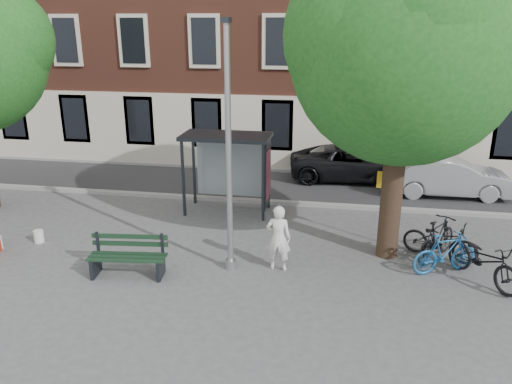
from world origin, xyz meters
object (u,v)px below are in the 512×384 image
object	(u,v)px
lamppost	(229,164)
bench	(128,258)
painter	(278,238)
car_dark	(352,163)
bike_b	(445,253)
bus_shelter	(239,156)
bike_c	(484,260)
bike_d	(437,239)
bike_a	(440,240)
notice_sign	(383,190)
car_silver	(449,176)

from	to	relation	value
lamppost	bench	world-z (taller)	lamppost
painter	car_dark	world-z (taller)	painter
bike_b	bus_shelter	bearing A→B (deg)	35.37
bike_c	car_dark	distance (m)	8.57
bus_shelter	bike_d	size ratio (longest dim) A/B	1.47
bike_a	notice_sign	world-z (taller)	notice_sign
bike_d	notice_sign	size ratio (longest dim) A/B	0.92
lamppost	notice_sign	size ratio (longest dim) A/B	2.90
lamppost	bench	size ratio (longest dim) A/B	3.09
painter	bike_d	size ratio (longest dim) A/B	0.89
lamppost	bike_b	distance (m)	5.83
bus_shelter	bike_a	distance (m)	6.65
car_dark	bench	bearing A→B (deg)	145.45
bike_d	car_dark	xyz separation A→B (m)	(-2.15, 6.94, 0.10)
lamppost	bus_shelter	xyz separation A→B (m)	(-0.61, 4.11, -0.87)
bike_a	bike_d	distance (m)	0.17
lamppost	painter	xyz separation A→B (m)	(1.20, 0.18, -1.92)
bench	bike_a	world-z (taller)	bike_a
bike_a	car_silver	world-z (taller)	car_silver
bench	bike_b	distance (m)	7.91
car_dark	notice_sign	world-z (taller)	notice_sign
bench	bike_c	world-z (taller)	bike_c
lamppost	bench	xyz separation A→B (m)	(-2.43, -0.76, -2.33)
lamppost	car_dark	world-z (taller)	lamppost
bike_d	bike_c	bearing A→B (deg)	166.01
bus_shelter	bike_a	size ratio (longest dim) A/B	1.45
lamppost	car_silver	bearing A→B (deg)	46.89
painter	car_silver	xyz separation A→B (m)	(5.34, 6.81, -0.15)
painter	notice_sign	bearing A→B (deg)	-138.34
bike_b	car_silver	xyz separation A→B (m)	(1.21, 6.28, 0.19)
bus_shelter	painter	size ratio (longest dim) A/B	1.65
car_dark	bike_d	bearing A→B (deg)	-166.18
car_dark	car_silver	distance (m)	3.72
painter	bike_b	bearing A→B (deg)	-170.43
bike_c	car_silver	bearing A→B (deg)	53.35
painter	bike_b	world-z (taller)	painter
lamppost	bus_shelter	bearing A→B (deg)	98.43
bench	bike_c	size ratio (longest dim) A/B	0.90
bus_shelter	bike_b	distance (m)	6.98
painter	bike_d	distance (m)	4.26
painter	bike_a	size ratio (longest dim) A/B	0.88
bike_b	car_silver	bearing A→B (deg)	-35.78
bike_c	bike_d	size ratio (longest dim) A/B	1.14
bike_d	car_silver	world-z (taller)	car_silver
lamppost	notice_sign	distance (m)	4.66
car_silver	bike_a	bearing A→B (deg)	165.97
bike_c	lamppost	bearing A→B (deg)	150.25
bike_b	notice_sign	bearing A→B (deg)	17.48
bike_b	bike_c	size ratio (longest dim) A/B	0.81
car_dark	notice_sign	size ratio (longest dim) A/B	2.34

